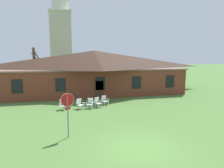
# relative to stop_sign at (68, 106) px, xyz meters

# --- Properties ---
(ground_plane) EXTENTS (200.00, 200.00, 0.00)m
(ground_plane) POSITION_rel_stop_sign_xyz_m (3.73, -2.26, -1.94)
(ground_plane) COLOR #517A38
(brick_building) EXTENTS (23.22, 10.40, 5.71)m
(brick_building) POSITION_rel_stop_sign_xyz_m (3.73, 15.50, 0.97)
(brick_building) COLOR brown
(brick_building) RESTS_ON ground
(dome_tower) EXTENTS (5.18, 5.18, 21.04)m
(dome_tower) POSITION_rel_stop_sign_xyz_m (-1.17, 36.94, 7.75)
(dome_tower) COLOR #BCB29E
(dome_tower) RESTS_ON ground
(stop_sign) EXTENTS (0.77, 0.27, 2.73)m
(stop_sign) POSITION_rel_stop_sign_xyz_m (0.00, 0.00, 0.00)
(stop_sign) COLOR slate
(stop_sign) RESTS_ON ground
(lawn_chair_by_porch) EXTENTS (0.65, 0.68, 0.96)m
(lawn_chair_by_porch) POSITION_rel_stop_sign_xyz_m (-0.48, 6.50, -1.44)
(lawn_chair_by_porch) COLOR silver
(lawn_chair_by_porch) RESTS_ON ground
(lawn_chair_near_door) EXTENTS (0.74, 0.79, 0.96)m
(lawn_chair_near_door) POSITION_rel_stop_sign_xyz_m (0.07, 7.60, -1.44)
(lawn_chair_near_door) COLOR silver
(lawn_chair_near_door) RESTS_ON ground
(lawn_chair_left_end) EXTENTS (0.83, 0.86, 0.96)m
(lawn_chair_left_end) POSITION_rel_stop_sign_xyz_m (1.10, 6.42, -1.44)
(lawn_chair_left_end) COLOR white
(lawn_chair_left_end) RESTS_ON ground
(lawn_chair_middle) EXTENTS (0.76, 0.82, 0.96)m
(lawn_chair_middle) POSITION_rel_stop_sign_xyz_m (2.06, 6.47, -1.44)
(lawn_chair_middle) COLOR white
(lawn_chair_middle) RESTS_ON ground
(lawn_chair_right_end) EXTENTS (0.84, 0.86, 0.96)m
(lawn_chair_right_end) POSITION_rel_stop_sign_xyz_m (2.83, 6.68, -1.44)
(lawn_chair_right_end) COLOR silver
(lawn_chair_right_end) RESTS_ON ground
(lawn_chair_far_side) EXTENTS (0.76, 0.81, 0.96)m
(lawn_chair_far_side) POSITION_rel_stop_sign_xyz_m (3.66, 7.46, -1.44)
(lawn_chair_far_side) COLOR white
(lawn_chair_far_side) RESTS_ON ground
(bare_tree_beside_building) EXTENTS (1.23, 1.20, 6.12)m
(bare_tree_beside_building) POSITION_rel_stop_sign_xyz_m (-4.37, 17.37, 1.33)
(bare_tree_beside_building) COLOR brown
(bare_tree_beside_building) RESTS_ON ground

